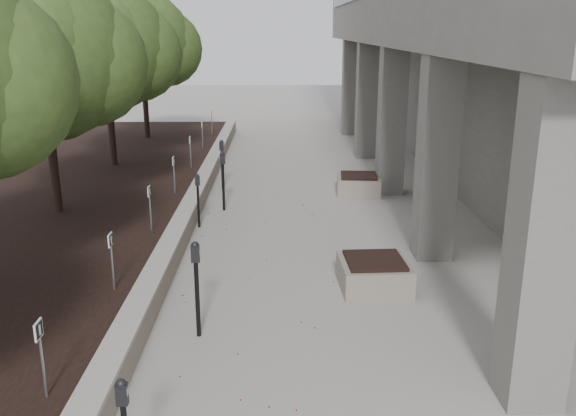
{
  "coord_description": "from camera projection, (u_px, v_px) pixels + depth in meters",
  "views": [
    {
      "loc": [
        0.33,
        -5.65,
        4.46
      ],
      "look_at": [
        0.5,
        6.15,
        0.98
      ],
      "focal_mm": 38.14,
      "sensor_mm": 36.0,
      "label": 1
    }
  ],
  "objects": [
    {
      "name": "crabapple_tree_5",
      "position": [
        143.0,
        65.0,
        22.99
      ],
      "size": [
        4.6,
        4.0,
        5.44
      ],
      "primitive_type": null,
      "color": "#2F4C1D",
      "rests_on": "planting_bed"
    },
    {
      "name": "parking_sign_5",
      "position": [
        174.0,
        175.0,
        15.5
      ],
      "size": [
        0.04,
        0.22,
        0.96
      ],
      "primitive_type": null,
      "color": "black",
      "rests_on": "planting_bed"
    },
    {
      "name": "parking_sign_6",
      "position": [
        191.0,
        152.0,
        18.38
      ],
      "size": [
        0.04,
        0.22,
        0.96
      ],
      "primitive_type": null,
      "color": "black",
      "rests_on": "planting_bed"
    },
    {
      "name": "parking_sign_2",
      "position": [
        42.0,
        360.0,
        6.87
      ],
      "size": [
        0.04,
        0.22,
        0.96
      ],
      "primitive_type": null,
      "color": "black",
      "rests_on": "planting_bed"
    },
    {
      "name": "planting_bed",
      "position": [
        45.0,
        207.0,
        15.17
      ],
      "size": [
        7.0,
        26.0,
        0.4
      ],
      "primitive_type": "cube",
      "color": "black",
      "rests_on": "ground"
    },
    {
      "name": "planter_front",
      "position": [
        374.0,
        274.0,
        10.84
      ],
      "size": [
        1.25,
        1.25,
        0.56
      ],
      "primitive_type": null,
      "rotation": [
        0.0,
        0.0,
        0.05
      ],
      "color": "gray",
      "rests_on": "ground"
    },
    {
      "name": "parking_meter_4",
      "position": [
        223.0,
        181.0,
        15.38
      ],
      "size": [
        0.17,
        0.13,
        1.52
      ],
      "primitive_type": null,
      "rotation": [
        0.0,
        0.0,
        0.16
      ],
      "color": "black",
      "rests_on": "ground"
    },
    {
      "name": "parking_sign_3",
      "position": [
        112.0,
        262.0,
        9.75
      ],
      "size": [
        0.04,
        0.22,
        0.96
      ],
      "primitive_type": null,
      "color": "black",
      "rests_on": "planting_bed"
    },
    {
      "name": "parking_meter_2",
      "position": [
        197.0,
        290.0,
        9.01
      ],
      "size": [
        0.16,
        0.12,
        1.51
      ],
      "primitive_type": null,
      "rotation": [
        0.0,
        0.0,
        0.06
      ],
      "color": "black",
      "rests_on": "ground"
    },
    {
      "name": "parking_sign_4",
      "position": [
        150.0,
        209.0,
        12.63
      ],
      "size": [
        0.04,
        0.22,
        0.96
      ],
      "primitive_type": null,
      "color": "black",
      "rests_on": "planting_bed"
    },
    {
      "name": "parking_sign_7",
      "position": [
        203.0,
        135.0,
        21.26
      ],
      "size": [
        0.04,
        0.22,
        0.96
      ],
      "primitive_type": null,
      "color": "black",
      "rests_on": "planting_bed"
    },
    {
      "name": "berry_scatter",
      "position": [
        257.0,
        275.0,
        11.46
      ],
      "size": [
        3.3,
        14.1,
        0.02
      ],
      "primitive_type": null,
      "color": "maroon",
      "rests_on": "ground"
    },
    {
      "name": "parking_sign_8",
      "position": [
        212.0,
        123.0,
        24.14
      ],
      "size": [
        0.04,
        0.22,
        0.96
      ],
      "primitive_type": null,
      "color": "black",
      "rests_on": "planting_bed"
    },
    {
      "name": "planter_back",
      "position": [
        358.0,
        184.0,
        17.08
      ],
      "size": [
        1.26,
        1.26,
        0.55
      ],
      "primitive_type": null,
      "rotation": [
        0.0,
        0.0,
        -0.08
      ],
      "color": "gray",
      "rests_on": "ground"
    },
    {
      "name": "crabapple_tree_4",
      "position": [
        107.0,
        75.0,
        18.19
      ],
      "size": [
        4.6,
        4.0,
        5.44
      ],
      "primitive_type": null,
      "color": "#2F4C1D",
      "rests_on": "planting_bed"
    },
    {
      "name": "crabapple_tree_3",
      "position": [
        46.0,
        92.0,
        13.4
      ],
      "size": [
        4.6,
        4.0,
        5.44
      ],
      "primitive_type": null,
      "color": "#2F4C1D",
      "rests_on": "planting_bed"
    },
    {
      "name": "parking_meter_3",
      "position": [
        198.0,
        201.0,
        14.08
      ],
      "size": [
        0.15,
        0.12,
        1.28
      ],
      "primitive_type": null,
      "rotation": [
        0.0,
        0.0,
        0.26
      ],
      "color": "black",
      "rests_on": "ground"
    },
    {
      "name": "retaining_wall",
      "position": [
        193.0,
        204.0,
        15.21
      ],
      "size": [
        0.39,
        26.0,
        0.5
      ],
      "primitive_type": null,
      "color": "gray",
      "rests_on": "ground"
    },
    {
      "name": "parking_meter_5",
      "position": [
        222.0,
        165.0,
        17.4
      ],
      "size": [
        0.15,
        0.11,
        1.44
      ],
      "primitive_type": null,
      "rotation": [
        0.0,
        0.0,
        -0.05
      ],
      "color": "black",
      "rests_on": "ground"
    }
  ]
}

